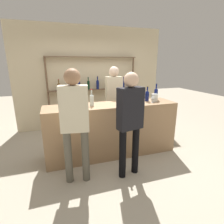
# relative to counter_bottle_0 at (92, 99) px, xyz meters

# --- Properties ---
(ground_plane) EXTENTS (16.00, 16.00, 0.00)m
(ground_plane) POSITION_rel_counter_bottle_0_xyz_m (0.39, -0.02, -1.17)
(ground_plane) COLOR #B2A893
(bar_counter) EXTENTS (2.58, 0.61, 1.05)m
(bar_counter) POSITION_rel_counter_bottle_0_xyz_m (0.39, -0.02, -0.64)
(bar_counter) COLOR #997551
(bar_counter) RESTS_ON ground_plane
(back_wall) EXTENTS (4.18, 0.12, 2.80)m
(back_wall) POSITION_rel_counter_bottle_0_xyz_m (0.39, 1.89, 0.23)
(back_wall) COLOR beige
(back_wall) RESTS_ON ground_plane
(back_shelf) EXTENTS (2.48, 0.18, 1.99)m
(back_shelf) POSITION_rel_counter_bottle_0_xyz_m (0.39, 1.71, 0.14)
(back_shelf) COLOR brown
(back_shelf) RESTS_ON ground_plane
(counter_bottle_0) EXTENTS (0.07, 0.07, 0.31)m
(counter_bottle_0) POSITION_rel_counter_bottle_0_xyz_m (0.00, 0.00, 0.00)
(counter_bottle_0) COLOR silver
(counter_bottle_0) RESTS_ON bar_counter
(counter_bottle_1) EXTENTS (0.08, 0.08, 0.32)m
(counter_bottle_1) POSITION_rel_counter_bottle_0_xyz_m (1.18, 0.03, 0.00)
(counter_bottle_1) COLOR #0F1956
(counter_bottle_1) RESTS_ON bar_counter
(counter_bottle_2) EXTENTS (0.08, 0.08, 0.35)m
(counter_bottle_2) POSITION_rel_counter_bottle_0_xyz_m (1.44, 0.12, 0.02)
(counter_bottle_2) COLOR #0F1956
(counter_bottle_2) RESTS_ON bar_counter
(counter_bottle_3) EXTENTS (0.07, 0.07, 0.32)m
(counter_bottle_3) POSITION_rel_counter_bottle_0_xyz_m (0.58, -0.17, 0.01)
(counter_bottle_3) COLOR brown
(counter_bottle_3) RESTS_ON bar_counter
(counter_bottle_4) EXTENTS (0.08, 0.08, 0.33)m
(counter_bottle_4) POSITION_rel_counter_bottle_0_xyz_m (-0.41, 0.05, 0.00)
(counter_bottle_4) COLOR black
(counter_bottle_4) RESTS_ON bar_counter
(wine_glass) EXTENTS (0.07, 0.07, 0.15)m
(wine_glass) POSITION_rel_counter_bottle_0_xyz_m (1.23, -0.11, -0.01)
(wine_glass) COLOR silver
(wine_glass) RESTS_ON bar_counter
(ice_bucket) EXTENTS (0.24, 0.24, 0.23)m
(ice_bucket) POSITION_rel_counter_bottle_0_xyz_m (0.85, 0.05, -0.00)
(ice_bucket) COLOR black
(ice_bucket) RESTS_ON bar_counter
(cork_jar) EXTENTS (0.13, 0.13, 0.16)m
(cork_jar) POSITION_rel_counter_bottle_0_xyz_m (1.32, -0.03, -0.04)
(cork_jar) COLOR silver
(cork_jar) RESTS_ON bar_counter
(customer_left) EXTENTS (0.43, 0.24, 1.75)m
(customer_left) POSITION_rel_counter_bottle_0_xyz_m (-0.40, -0.69, -0.12)
(customer_left) COLOR #575347
(customer_left) RESTS_ON ground_plane
(customer_center) EXTENTS (0.43, 0.26, 1.69)m
(customer_center) POSITION_rel_counter_bottle_0_xyz_m (0.44, -0.79, -0.16)
(customer_center) COLOR black
(customer_center) RESTS_ON ground_plane
(server_behind_counter) EXTENTS (0.39, 0.23, 1.74)m
(server_behind_counter) POSITION_rel_counter_bottle_0_xyz_m (0.68, 0.72, -0.11)
(server_behind_counter) COLOR #575347
(server_behind_counter) RESTS_ON ground_plane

